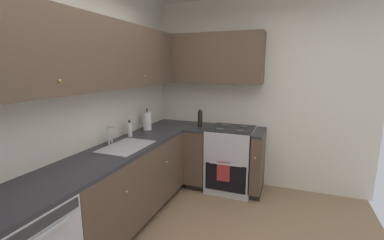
% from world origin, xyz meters
% --- Properties ---
extents(wall_back, '(4.05, 0.05, 2.67)m').
position_xyz_m(wall_back, '(0.00, 1.52, 1.33)').
color(wall_back, silver).
rests_on(wall_back, ground_plane).
extents(wall_right, '(0.05, 3.10, 2.67)m').
position_xyz_m(wall_right, '(2.00, 0.00, 1.33)').
color(wall_right, silver).
rests_on(wall_right, ground_plane).
extents(lower_cabinets_back, '(1.88, 0.62, 0.85)m').
position_xyz_m(lower_cabinets_back, '(0.43, 1.20, 0.43)').
color(lower_cabinets_back, brown).
rests_on(lower_cabinets_back, ground_plane).
extents(countertop_back, '(3.08, 0.60, 0.03)m').
position_xyz_m(countertop_back, '(0.43, 1.20, 0.87)').
color(countertop_back, '#2D2D33').
rests_on(countertop_back, lower_cabinets_back).
extents(lower_cabinets_right, '(0.62, 1.06, 0.85)m').
position_xyz_m(lower_cabinets_right, '(1.68, 0.47, 0.43)').
color(lower_cabinets_right, brown).
rests_on(lower_cabinets_right, ground_plane).
extents(countertop_right, '(0.60, 1.06, 0.03)m').
position_xyz_m(countertop_right, '(1.67, 0.47, 0.87)').
color(countertop_right, '#2D2D33').
rests_on(countertop_right, lower_cabinets_right).
extents(oven_range, '(0.68, 0.62, 1.04)m').
position_xyz_m(oven_range, '(1.69, 0.29, 0.45)').
color(oven_range, silver).
rests_on(oven_range, ground_plane).
extents(upper_cabinets_back, '(2.76, 0.34, 0.68)m').
position_xyz_m(upper_cabinets_back, '(0.27, 1.34, 1.85)').
color(upper_cabinets_back, brown).
extents(upper_cabinets_right, '(0.32, 1.58, 0.68)m').
position_xyz_m(upper_cabinets_right, '(1.81, 0.71, 1.85)').
color(upper_cabinets_right, brown).
extents(sink, '(0.59, 0.40, 0.10)m').
position_xyz_m(sink, '(0.45, 1.17, 0.85)').
color(sink, '#B7B7BC').
rests_on(sink, countertop_back).
extents(faucet, '(0.07, 0.16, 0.21)m').
position_xyz_m(faucet, '(0.46, 1.38, 1.01)').
color(faucet, silver).
rests_on(faucet, countertop_back).
extents(soap_bottle, '(0.06, 0.06, 0.21)m').
position_xyz_m(soap_bottle, '(0.83, 1.38, 0.98)').
color(soap_bottle, silver).
rests_on(soap_bottle, countertop_back).
extents(paper_towel_roll, '(0.11, 0.11, 0.31)m').
position_xyz_m(paper_towel_roll, '(1.22, 1.36, 1.01)').
color(paper_towel_roll, white).
rests_on(paper_towel_roll, countertop_back).
extents(oil_bottle, '(0.07, 0.07, 0.25)m').
position_xyz_m(oil_bottle, '(1.67, 0.75, 1.00)').
color(oil_bottle, black).
rests_on(oil_bottle, countertop_right).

